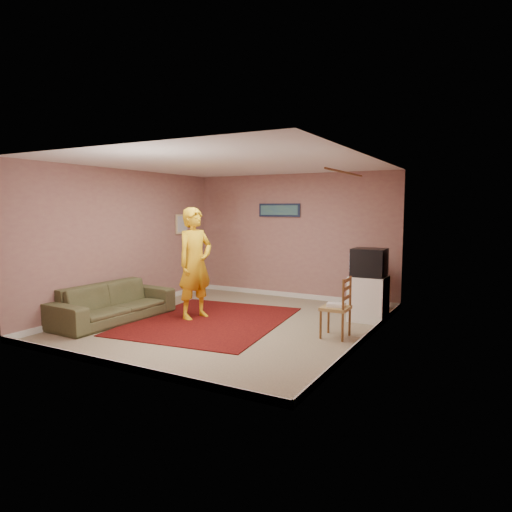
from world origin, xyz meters
The scene contains 26 objects.
ground centered at (0.00, 0.00, 0.00)m, with size 5.00×5.00×0.00m, color tan.
wall_back centered at (0.00, 2.50, 1.30)m, with size 4.50×0.02×2.60m, color #A07669.
wall_front centered at (0.00, -2.50, 1.30)m, with size 4.50×0.02×2.60m, color #A07669.
wall_left centered at (-2.25, 0.00, 1.30)m, with size 0.02×5.00×2.60m, color #A07669.
wall_right centered at (2.25, 0.00, 1.30)m, with size 0.02×5.00×2.60m, color #A07669.
ceiling centered at (0.00, 0.00, 2.60)m, with size 4.50×5.00×0.02m, color white.
baseboard_back centered at (0.00, 2.49, 0.05)m, with size 4.50×0.02×0.10m, color silver.
baseboard_front centered at (0.00, -2.49, 0.05)m, with size 4.50×0.02×0.10m, color silver.
baseboard_left centered at (-2.24, 0.00, 0.05)m, with size 0.02×5.00×0.10m, color silver.
baseboard_right centered at (2.24, 0.00, 0.05)m, with size 0.02×5.00×0.10m, color silver.
window centered at (2.24, -0.90, 1.45)m, with size 0.01×1.10×1.50m, color black.
curtain_sheer centered at (2.23, -1.05, 1.25)m, with size 0.01×0.75×2.10m, color silver.
curtain_floral centered at (2.21, -0.35, 1.25)m, with size 0.01×0.35×2.10m, color #F2E8CE.
curtain_rod centered at (2.20, -0.90, 2.32)m, with size 0.02×0.02×1.40m, color brown.
picture_back centered at (-0.30, 2.47, 1.85)m, with size 0.95×0.04×0.28m.
picture_left centered at (-2.22, 1.60, 1.55)m, with size 0.04×0.38×0.42m.
area_rug centered at (-0.37, -0.05, 0.01)m, with size 2.34×2.92×0.02m, color black.
tv_cabinet centered at (1.95, 1.28, 0.38)m, with size 0.59×0.54×0.75m, color white.
crt_tv centered at (1.94, 1.28, 0.99)m, with size 0.56×0.50×0.47m.
chair_a centered at (1.70, 1.92, 0.61)m, with size 0.49×0.47×0.54m.
dvd_player centered at (1.70, 1.92, 0.54)m, with size 0.35×0.25×0.06m, color #ABABB0.
blue_throw centered at (1.70, 2.11, 0.80)m, with size 0.38×0.05×0.40m, color #80A8D2.
chair_b centered at (1.79, 0.04, 0.55)m, with size 0.39×0.41×0.49m.
game_console centered at (1.79, 0.04, 0.48)m, with size 0.25×0.18×0.05m, color white.
sofa centered at (-1.80, -0.80, 0.31)m, with size 2.14×0.84×0.63m, color #4D4D2E.
person centered at (-0.71, 0.01, 0.95)m, with size 0.69×0.46×1.90m, color yellow.
Camera 1 is at (3.91, -6.27, 1.90)m, focal length 32.00 mm.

